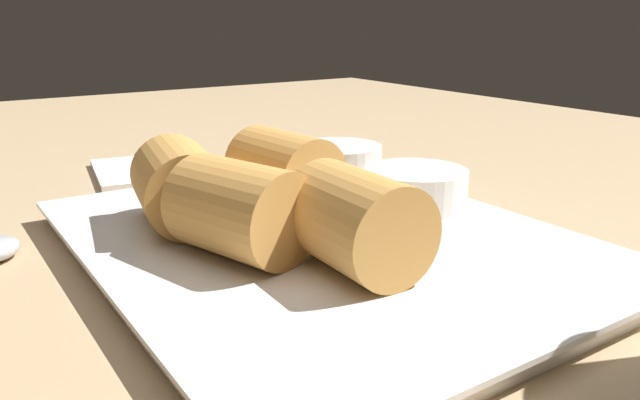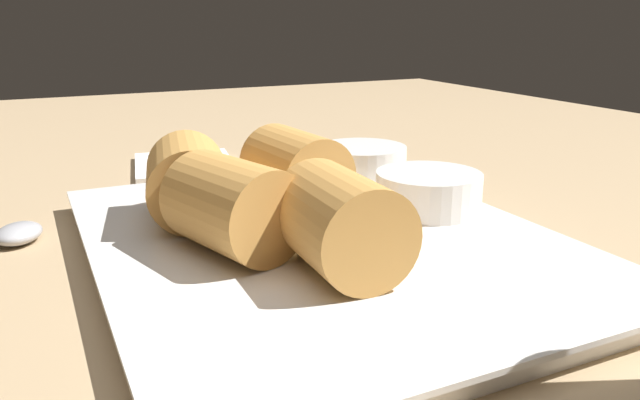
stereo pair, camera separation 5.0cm
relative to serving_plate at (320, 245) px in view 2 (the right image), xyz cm
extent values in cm
cube|color=tan|center=(1.78, -2.49, -1.76)|extent=(180.00, 140.00, 2.00)
cube|color=white|center=(0.00, 0.00, -0.16)|extent=(31.84, 25.28, 1.20)
cube|color=white|center=(0.00, 0.00, 0.59)|extent=(33.11, 26.29, 0.30)
cylinder|color=#D19347|center=(5.69, -1.55, 3.38)|extent=(7.09, 5.50, 5.28)
sphere|color=beige|center=(3.02, -1.47, 3.38)|extent=(3.43, 3.43, 3.43)
cylinder|color=#D19347|center=(-5.96, -6.39, 3.38)|extent=(7.82, 6.53, 5.28)
sphere|color=#B23D2D|center=(-8.58, -5.87, 3.38)|extent=(3.43, 3.43, 3.43)
cylinder|color=#D19347|center=(-5.70, 0.90, 3.38)|extent=(7.38, 5.90, 5.28)
sphere|color=#56843D|center=(-8.36, 0.65, 3.38)|extent=(3.43, 3.43, 3.43)
cylinder|color=#D19347|center=(0.61, -5.59, 3.38)|extent=(8.15, 7.05, 5.28)
sphere|color=#6B9E47|center=(-1.94, -6.36, 3.38)|extent=(3.43, 3.43, 3.43)
cylinder|color=white|center=(-1.16, 8.68, 2.04)|extent=(7.13, 7.13, 2.60)
cylinder|color=maroon|center=(-1.16, 8.68, 3.10)|extent=(5.85, 5.85, 0.47)
cylinder|color=white|center=(-10.69, 8.88, 2.04)|extent=(7.13, 7.13, 2.60)
cylinder|color=#477038|center=(-10.69, 8.88, 3.10)|extent=(5.85, 5.85, 0.47)
ellipsoid|color=#B2B2B7|center=(-10.66, -16.60, -0.14)|extent=(4.41, 3.99, 1.24)
cube|color=white|center=(-26.13, -1.94, -0.46)|extent=(12.11, 10.78, 0.60)
camera|label=1|loc=(29.68, -19.76, 13.56)|focal=35.00mm
camera|label=2|loc=(32.15, -15.41, 13.56)|focal=35.00mm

